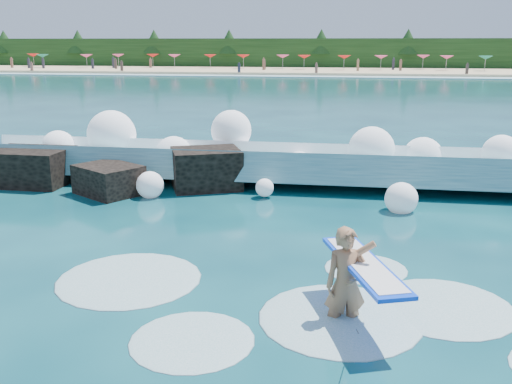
% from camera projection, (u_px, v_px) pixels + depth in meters
% --- Properties ---
extents(ground, '(200.00, 200.00, 0.00)m').
position_uv_depth(ground, '(165.00, 273.00, 11.25)').
color(ground, '#083441').
rests_on(ground, ground).
extents(beach, '(140.00, 20.00, 0.40)m').
position_uv_depth(beach, '(327.00, 71.00, 85.65)').
color(beach, tan).
rests_on(beach, ground).
extents(wet_band, '(140.00, 5.00, 0.08)m').
position_uv_depth(wet_band, '(324.00, 76.00, 75.19)').
color(wet_band, silver).
rests_on(wet_band, ground).
extents(treeline, '(140.00, 4.00, 5.00)m').
position_uv_depth(treeline, '(330.00, 54.00, 94.61)').
color(treeline, black).
rests_on(treeline, ground).
extents(breaking_wave, '(18.72, 2.89, 1.61)m').
position_uv_depth(breaking_wave, '(267.00, 165.00, 18.49)').
color(breaking_wave, teal).
rests_on(breaking_wave, ground).
extents(rock_cluster, '(8.20, 3.45, 1.43)m').
position_uv_depth(rock_cluster, '(108.00, 173.00, 17.82)').
color(rock_cluster, black).
rests_on(rock_cluster, ground).
extents(surfer_with_board, '(1.44, 3.04, 1.91)m').
position_uv_depth(surfer_with_board, '(350.00, 280.00, 9.18)').
color(surfer_with_board, '#9C6B48').
rests_on(surfer_with_board, ground).
extents(wave_spray, '(15.45, 4.58, 2.32)m').
position_uv_depth(wave_spray, '(246.00, 148.00, 18.45)').
color(wave_spray, white).
rests_on(wave_spray, ground).
extents(surf_foam, '(9.37, 5.12, 0.14)m').
position_uv_depth(surf_foam, '(288.00, 304.00, 9.94)').
color(surf_foam, silver).
rests_on(surf_foam, ground).
extents(beach_umbrellas, '(113.57, 6.58, 0.50)m').
position_uv_depth(beach_umbrellas, '(326.00, 57.00, 87.21)').
color(beach_umbrellas, '#12765E').
rests_on(beach_umbrellas, ground).
extents(beachgoers, '(103.01, 13.24, 1.93)m').
position_uv_depth(beachgoers, '(316.00, 65.00, 83.12)').
color(beachgoers, '#3F332D').
rests_on(beachgoers, ground).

